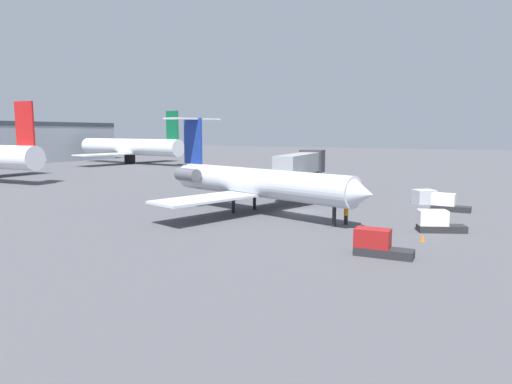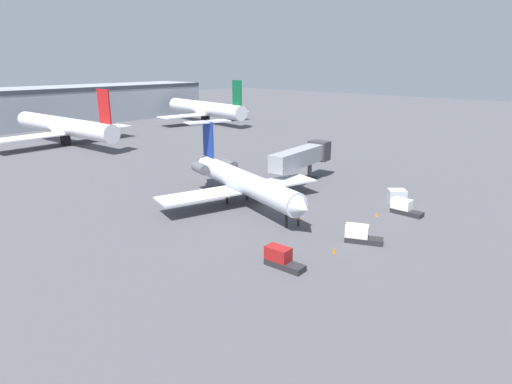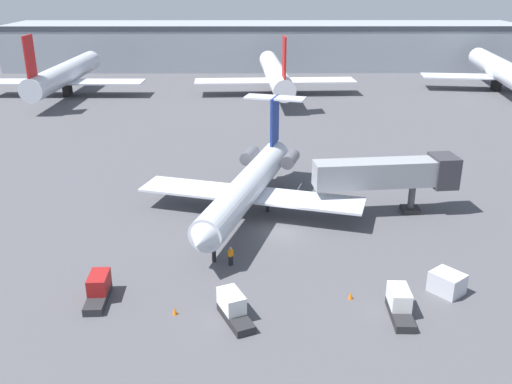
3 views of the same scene
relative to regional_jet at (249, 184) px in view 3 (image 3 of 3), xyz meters
The scene contains 14 objects.
ground_plane 6.27m from the regional_jet, 51.85° to the right, with size 400.00×400.00×0.10m, color #4C4C51.
regional_jet is the anchor object (origin of this frame).
jet_bridge 14.76m from the regional_jet, ahead, with size 14.79×4.42×6.01m.
ground_crew_marshaller 11.18m from the regional_jet, 98.09° to the right, with size 0.47×0.46×1.69m.
baggage_tug_lead 19.84m from the regional_jet, 125.25° to the right, with size 1.57×4.06×1.90m.
baggage_tug_trailing 18.87m from the regional_jet, 93.23° to the right, with size 2.91×4.22×1.90m.
baggage_tug_spare 21.44m from the regional_jet, 58.99° to the right, with size 1.52×4.04×1.90m.
cargo_container_uld 21.80m from the regional_jet, 44.73° to the right, with size 2.99×3.05×1.66m.
traffic_cone_near 19.20m from the regional_jet, 106.31° to the right, with size 0.36×0.36×0.55m.
traffic_cone_mid 18.21m from the regional_jet, 64.23° to the right, with size 0.36×0.36×0.55m.
terminal_building 98.15m from the regional_jet, 88.10° to the left, with size 131.51×20.27×11.32m.
parked_airliner_west_end 71.28m from the regional_jet, 121.75° to the left, with size 31.24×37.16×13.61m.
parked_airliner_west_mid 61.81m from the regional_jet, 85.48° to the left, with size 32.98×39.11×13.40m.
parked_airliner_centre 84.11m from the regional_jet, 51.55° to the left, with size 31.57×37.20×13.72m.
Camera 3 is at (-2.86, -48.62, 23.06)m, focal length 39.13 mm.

